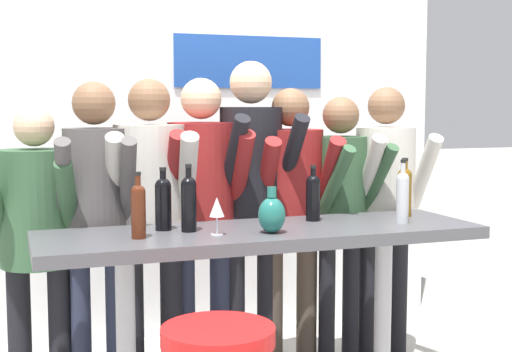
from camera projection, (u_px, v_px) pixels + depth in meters
The scene contains 18 objects.
back_wall at pixel (185, 134), 4.92m from camera, with size 3.78×0.12×2.79m.
tasting_table at pixel (263, 260), 3.49m from camera, with size 2.18×0.64×0.99m.
person_far_left at pixel (37, 225), 3.69m from camera, with size 0.52×0.60×1.59m.
person_left at pixel (96, 205), 3.70m from camera, with size 0.42×0.54×1.72m.
person_center_left at pixel (151, 203), 3.84m from camera, with size 0.51×0.61×1.73m.
person_center at pixel (202, 198), 3.97m from camera, with size 0.48×0.58×1.74m.
person_center_right at pixel (252, 183), 4.05m from camera, with size 0.43×0.56×1.84m.
person_right at pixel (291, 200), 4.13m from camera, with size 0.49×0.58×1.69m.
person_far_right at pixel (341, 202), 4.17m from camera, with size 0.41×0.53×1.64m.
person_rightmost at pixel (385, 195), 4.28m from camera, with size 0.46×0.57×1.70m.
wine_bottle_0 at pixel (404, 190), 3.86m from camera, with size 0.08×0.08×0.32m.
wine_bottle_1 at pixel (403, 195), 3.63m from camera, with size 0.06×0.06×0.33m.
wine_bottle_2 at pixel (189, 201), 3.38m from camera, with size 0.07×0.07×0.32m.
wine_bottle_3 at pixel (163, 201), 3.43m from camera, with size 0.08×0.08×0.30m.
wine_bottle_4 at pixel (313, 195), 3.71m from camera, with size 0.07×0.07×0.29m.
wine_bottle_5 at pixel (138, 208), 3.21m from camera, with size 0.07×0.07×0.30m.
wine_glass_0 at pixel (217, 208), 3.29m from camera, with size 0.07×0.07×0.18m.
decorative_vase at pixel (272, 214), 3.35m from camera, with size 0.13×0.13×0.22m.
Camera 1 is at (-1.17, -3.23, 1.58)m, focal length 50.00 mm.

